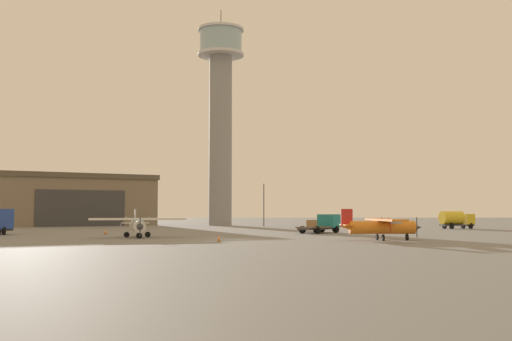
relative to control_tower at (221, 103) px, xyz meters
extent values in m
plane|color=slate|center=(3.32, -61.18, -25.14)|extent=(400.00, 400.00, 0.00)
cylinder|color=gray|center=(0.00, 0.00, -7.59)|extent=(4.69, 4.69, 35.10)
cylinder|color=silver|center=(0.00, 0.00, 10.26)|extent=(9.51, 9.51, 0.60)
cylinder|color=#99B7C6|center=(0.00, 0.00, 12.89)|extent=(8.75, 8.75, 4.66)
cylinder|color=silver|center=(0.00, 0.00, 15.47)|extent=(9.51, 9.51, 0.50)
cylinder|color=#38383D|center=(0.00, 0.00, 17.72)|extent=(0.16, 0.16, 4.00)
cube|color=#7A6B56|center=(-32.27, 3.61, -20.49)|extent=(38.89, 36.01, 9.31)
cube|color=brown|center=(-32.27, 3.61, -15.33)|extent=(39.71, 36.82, 1.00)
cube|color=#38383A|center=(-26.48, -6.93, -21.65)|extent=(15.13, 8.41, 6.98)
cylinder|color=white|center=(-7.63, -56.59, -23.84)|extent=(2.86, 6.78, 1.32)
cone|color=#38383D|center=(-6.78, -60.07, -23.84)|extent=(1.13, 1.15, 0.93)
cube|color=#38383D|center=(-6.78, -60.07, -23.84)|extent=(0.12, 0.09, 2.03)
cube|color=white|center=(-7.55, -56.90, -23.07)|extent=(10.75, 4.08, 0.21)
cylinder|color=#B7BABF|center=(-9.21, -57.30, -23.51)|extent=(1.04, 0.33, 1.45)
cylinder|color=#B7BABF|center=(-5.89, -56.49, -23.51)|extent=(1.04, 0.33, 1.45)
cube|color=#99B7C6|center=(-7.32, -57.83, -23.48)|extent=(1.31, 1.39, 0.75)
cone|color=white|center=(-8.48, -53.10, -23.74)|extent=(1.32, 1.69, 0.99)
cube|color=#B7BABF|center=(-8.48, -53.10, -22.88)|extent=(0.40, 1.17, 1.81)
cube|color=white|center=(-8.48, -53.10, -23.58)|extent=(3.34, 1.69, 0.11)
cylinder|color=black|center=(-7.02, -59.08, -24.82)|extent=(0.66, 0.32, 0.64)
cylinder|color=black|center=(-8.82, -56.66, -24.82)|extent=(0.66, 0.32, 0.64)
cylinder|color=black|center=(-6.54, -56.10, -24.82)|extent=(0.66, 0.32, 0.64)
cylinder|color=orange|center=(18.34, -63.91, -23.83)|extent=(6.75, 1.56, 1.33)
cone|color=#38383D|center=(21.95, -63.79, -23.83)|extent=(1.00, 0.96, 0.93)
cube|color=#38383D|center=(21.95, -63.79, -23.83)|extent=(0.07, 0.11, 2.04)
cube|color=orange|center=(18.66, -63.90, -23.06)|extent=(1.97, 10.80, 0.21)
cylinder|color=red|center=(18.72, -65.62, -23.50)|extent=(0.12, 1.06, 1.46)
cylinder|color=red|center=(18.60, -62.18, -23.50)|extent=(0.12, 1.06, 1.46)
cube|color=#99B7C6|center=(19.63, -63.87, -23.47)|extent=(1.22, 1.11, 0.75)
cone|color=orange|center=(14.73, -64.03, -23.73)|extent=(1.54, 1.05, 1.00)
cube|color=red|center=(14.73, -64.03, -22.87)|extent=(1.19, 0.17, 1.83)
cube|color=orange|center=(14.73, -64.03, -23.56)|extent=(1.07, 3.26, 0.11)
cylinder|color=black|center=(20.92, -63.83, -24.82)|extent=(0.20, 0.65, 0.64)
cylinder|color=black|center=(18.16, -65.10, -24.82)|extent=(0.20, 0.65, 0.64)
cylinder|color=black|center=(18.08, -62.74, -24.82)|extent=(0.20, 0.65, 0.64)
cylinder|color=black|center=(-25.49, -48.54, -24.64)|extent=(0.81, 0.97, 1.00)
cube|color=#38383D|center=(14.44, -44.00, -24.52)|extent=(6.16, 6.59, 0.24)
cube|color=teal|center=(16.10, -42.11, -23.52)|extent=(3.22, 3.16, 1.77)
cube|color=#99B7C6|center=(16.71, -41.43, -23.16)|extent=(1.69, 1.50, 0.89)
cube|color=brown|center=(13.69, -44.84, -24.32)|extent=(5.05, 5.24, 0.16)
cube|color=#997547|center=(13.38, -45.20, -23.79)|extent=(1.41, 1.41, 0.90)
cylinder|color=black|center=(15.19, -41.40, -24.64)|extent=(0.93, 0.87, 1.00)
cylinder|color=black|center=(16.92, -42.93, -24.64)|extent=(0.93, 0.87, 1.00)
cylinder|color=black|center=(12.19, -44.81, -24.64)|extent=(0.93, 0.87, 1.00)
cylinder|color=black|center=(13.92, -46.33, -24.64)|extent=(0.93, 0.87, 1.00)
cube|color=#38383D|center=(40.04, -24.56, -24.52)|extent=(5.83, 3.18, 0.24)
cube|color=gold|center=(41.97, -24.06, -23.54)|extent=(2.08, 2.62, 1.73)
cube|color=#99B7C6|center=(42.67, -23.88, -23.20)|extent=(0.57, 1.92, 0.86)
cylinder|color=gold|center=(39.14, -24.80, -23.31)|extent=(4.13, 3.05, 2.19)
cylinder|color=black|center=(41.66, -23.07, -24.64)|extent=(0.52, 1.04, 1.00)
cylinder|color=black|center=(42.18, -25.08, -24.64)|extent=(0.52, 1.04, 1.00)
cylinder|color=black|center=(38.17, -23.97, -24.64)|extent=(0.52, 1.04, 1.00)
cylinder|color=black|center=(38.69, -25.99, -24.64)|extent=(0.52, 1.04, 1.00)
cylinder|color=#38383D|center=(8.63, -7.44, -21.21)|extent=(0.18, 0.18, 7.88)
sphere|color=#F9E5B2|center=(8.63, -7.44, -17.05)|extent=(0.44, 0.44, 0.44)
cube|color=black|center=(1.82, -65.87, -25.12)|extent=(0.36, 0.36, 0.04)
cone|color=orange|center=(1.82, -65.87, -24.77)|extent=(0.30, 0.30, 0.67)
cylinder|color=white|center=(1.82, -65.87, -24.74)|extent=(0.21, 0.21, 0.08)
cube|color=black|center=(-13.24, -46.76, -25.12)|extent=(0.36, 0.36, 0.04)
cone|color=orange|center=(-13.24, -46.76, -24.76)|extent=(0.30, 0.30, 0.69)
cylinder|color=white|center=(-13.24, -46.76, -24.73)|extent=(0.21, 0.21, 0.08)
camera|label=1|loc=(3.72, -126.57, -22.13)|focal=43.37mm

